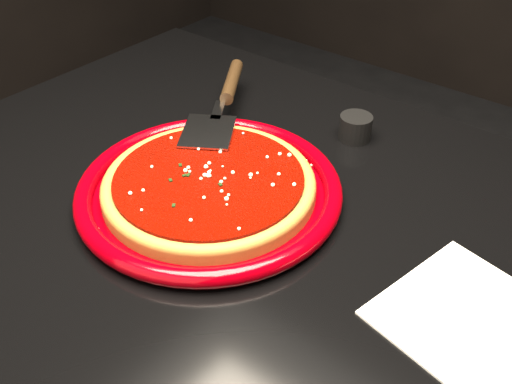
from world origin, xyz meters
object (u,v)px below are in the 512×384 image
plate (209,189)px  pizza_server (222,102)px  table (274,383)px  ramekin (355,127)px

plate → pizza_server: pizza_server is taller
table → plate: size_ratio=3.21×
pizza_server → ramekin: (0.19, 0.11, -0.03)m
pizza_server → ramekin: pizza_server is taller
table → plate: plate is taller
pizza_server → table: bearing=-64.4°
plate → table: bearing=12.2°
table → pizza_server: size_ratio=3.65×
table → pizza_server: 0.49m
table → pizza_server: (-0.22, 0.14, 0.42)m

